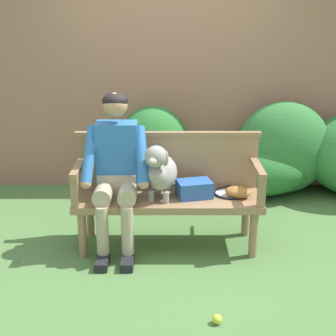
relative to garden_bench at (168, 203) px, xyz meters
name	(u,v)px	position (x,y,z in m)	size (l,w,h in m)	color
ground_plane	(168,245)	(0.00, 0.00, -0.40)	(40.00, 40.00, 0.00)	#4C753D
brick_garden_fence	(168,76)	(0.00, 1.68, 0.85)	(8.00, 0.30, 2.50)	#936651
hedge_bush_mid_left	(257,168)	(0.98, 1.26, -0.10)	(1.18, 0.86, 0.59)	#286B2D
hedge_bush_far_left	(153,150)	(-0.16, 1.33, 0.09)	(0.83, 0.76, 0.97)	#286B2D
hedge_bush_mid_right	(283,148)	(1.26, 1.29, 0.12)	(1.02, 0.69, 1.03)	#337538
garden_bench	(168,203)	(0.00, 0.00, 0.00)	(1.56, 0.53, 0.46)	#93704C
bench_backrest	(168,159)	(0.00, 0.23, 0.32)	(1.60, 0.06, 0.50)	#93704C
bench_armrest_left_end	(77,177)	(-0.74, -0.09, 0.26)	(0.06, 0.53, 0.28)	#93704C
bench_armrest_right_end	(259,177)	(0.74, -0.09, 0.26)	(0.06, 0.53, 0.28)	#93704C
person_seated	(116,166)	(-0.42, -0.02, 0.33)	(0.56, 0.66, 1.33)	black
dog_on_bench	(161,171)	(-0.06, -0.07, 0.31)	(0.33, 0.48, 0.49)	gray
tennis_racket	(230,192)	(0.53, 0.08, 0.07)	(0.30, 0.57, 0.03)	black
baseball_glove	(238,192)	(0.58, -0.02, 0.11)	(0.22, 0.17, 0.09)	#9E6B2D
sports_bag	(194,189)	(0.22, -0.01, 0.13)	(0.28, 0.20, 0.14)	#2856A3
tennis_ball	(217,319)	(0.32, -1.12, -0.36)	(0.07, 0.07, 0.07)	#CCDB33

